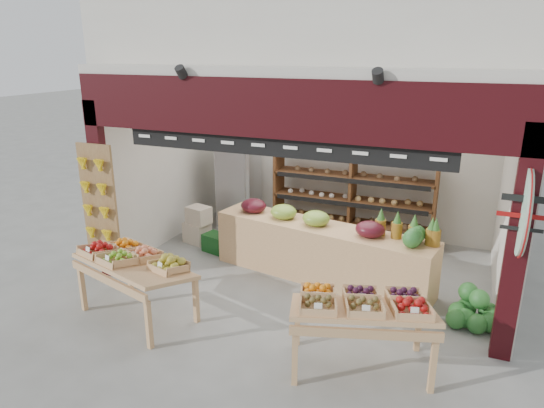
% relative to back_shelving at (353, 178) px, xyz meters
% --- Properties ---
extents(ground, '(60.00, 60.00, 0.00)m').
position_rel_back_shelving_xyz_m(ground, '(-0.32, -1.80, -1.15)').
color(ground, slate).
rests_on(ground, ground).
extents(shop_structure, '(6.36, 5.12, 5.40)m').
position_rel_back_shelving_xyz_m(shop_structure, '(-0.32, -0.18, 2.77)').
color(shop_structure, beige).
rests_on(shop_structure, ground).
extents(banana_board, '(0.60, 0.15, 1.80)m').
position_rel_back_shelving_xyz_m(banana_board, '(-3.05, -2.97, -0.03)').
color(banana_board, olive).
rests_on(banana_board, ground).
extents(gift_sign, '(0.04, 0.93, 0.92)m').
position_rel_back_shelving_xyz_m(gift_sign, '(2.43, -2.94, 0.60)').
color(gift_sign, '#B7E6C8').
rests_on(gift_sign, ground).
extents(back_shelving, '(2.87, 0.47, 1.79)m').
position_rel_back_shelving_xyz_m(back_shelving, '(0.00, 0.00, 0.00)').
color(back_shelving, brown).
rests_on(back_shelving, ground).
extents(refrigerator, '(0.75, 0.75, 1.77)m').
position_rel_back_shelving_xyz_m(refrigerator, '(-2.15, -0.20, -0.26)').
color(refrigerator, '#ABAEB2').
rests_on(refrigerator, ground).
extents(cardboard_stack, '(1.07, 0.77, 0.67)m').
position_rel_back_shelving_xyz_m(cardboard_stack, '(-2.24, -1.24, -0.90)').
color(cardboard_stack, beige).
rests_on(cardboard_stack, ground).
extents(mid_counter, '(3.43, 1.23, 1.06)m').
position_rel_back_shelving_xyz_m(mid_counter, '(-0.04, -1.74, -0.68)').
color(mid_counter, tan).
rests_on(mid_counter, ground).
extents(display_table_left, '(1.68, 1.22, 0.97)m').
position_rel_back_shelving_xyz_m(display_table_left, '(-1.97, -3.64, -0.40)').
color(display_table_left, tan).
rests_on(display_table_left, ground).
extents(display_table_right, '(1.68, 1.25, 0.97)m').
position_rel_back_shelving_xyz_m(display_table_right, '(1.00, -3.64, -0.39)').
color(display_table_right, tan).
rests_on(display_table_right, ground).
extents(watermelon_pile, '(0.67, 0.62, 0.47)m').
position_rel_back_shelving_xyz_m(watermelon_pile, '(2.14, -2.24, -0.98)').
color(watermelon_pile, '#17451B').
rests_on(watermelon_pile, ground).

